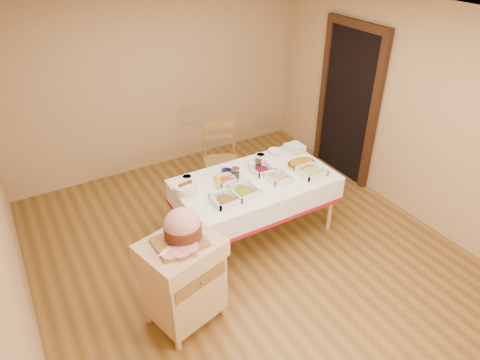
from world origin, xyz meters
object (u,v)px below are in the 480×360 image
(dining_chair, at_px, (221,160))
(brass_platter, at_px, (301,163))
(preserve_jar_left, at_px, (235,174))
(bread_basket, at_px, (186,188))
(dining_table, at_px, (255,191))
(plate_stack, at_px, (294,148))
(preserve_jar_right, at_px, (258,165))
(mustard_bottle, at_px, (218,181))
(ham_on_board, at_px, (182,227))
(butcher_cart, at_px, (183,278))

(dining_chair, xyz_separation_m, brass_platter, (0.58, -0.97, 0.26))
(preserve_jar_left, distance_m, bread_basket, 0.62)
(dining_table, height_order, plate_stack, plate_stack)
(dining_table, relative_size, brass_platter, 5.04)
(preserve_jar_right, distance_m, bread_basket, 0.95)
(dining_table, height_order, dining_chair, dining_chair)
(preserve_jar_left, distance_m, mustard_bottle, 0.28)
(ham_on_board, xyz_separation_m, preserve_jar_right, (1.38, 0.95, -0.26))
(plate_stack, bearing_deg, dining_chair, 137.88)
(ham_on_board, relative_size, preserve_jar_right, 4.12)
(dining_chair, distance_m, bread_basket, 1.22)
(preserve_jar_left, bearing_deg, butcher_cart, -139.23)
(dining_table, relative_size, bread_basket, 6.80)
(butcher_cart, bearing_deg, dining_table, 32.17)
(bread_basket, bearing_deg, preserve_jar_left, -1.47)
(preserve_jar_left, bearing_deg, ham_on_board, -139.11)
(butcher_cart, bearing_deg, bread_basket, 63.58)
(plate_stack, xyz_separation_m, brass_platter, (-0.13, -0.32, -0.02))
(butcher_cart, bearing_deg, ham_on_board, 38.04)
(dining_chair, bearing_deg, preserve_jar_right, -83.53)
(ham_on_board, height_order, preserve_jar_right, ham_on_board)
(mustard_bottle, distance_m, brass_platter, 1.11)
(ham_on_board, distance_m, mustard_bottle, 1.15)
(preserve_jar_right, bearing_deg, brass_platter, -21.83)
(preserve_jar_left, xyz_separation_m, plate_stack, (0.97, 0.17, -0.01))
(dining_table, xyz_separation_m, butcher_cart, (-1.27, -0.80, -0.06))
(preserve_jar_left, height_order, plate_stack, preserve_jar_left)
(butcher_cart, xyz_separation_m, ham_on_board, (0.05, 0.04, 0.54))
(ham_on_board, height_order, plate_stack, ham_on_board)
(butcher_cart, distance_m, ham_on_board, 0.54)
(preserve_jar_right, height_order, brass_platter, preserve_jar_right)
(ham_on_board, relative_size, mustard_bottle, 2.48)
(preserve_jar_left, bearing_deg, plate_stack, 10.22)
(bread_basket, bearing_deg, mustard_bottle, -15.72)
(butcher_cart, distance_m, dining_chair, 2.21)
(dining_chair, relative_size, plate_stack, 4.78)
(preserve_jar_left, xyz_separation_m, mustard_bottle, (-0.27, -0.08, 0.03))
(dining_table, height_order, bread_basket, bread_basket)
(butcher_cart, distance_m, brass_platter, 2.09)
(dining_chair, distance_m, preserve_jar_left, 0.91)
(dining_chair, bearing_deg, preserve_jar_left, -106.88)
(dining_chair, height_order, ham_on_board, ham_on_board)
(preserve_jar_left, bearing_deg, dining_chair, 73.12)
(preserve_jar_right, xyz_separation_m, bread_basket, (-0.95, -0.03, 0.00))
(dining_table, distance_m, bread_basket, 0.84)
(dining_table, height_order, brass_platter, brass_platter)
(plate_stack, bearing_deg, bread_basket, -174.27)
(preserve_jar_right, distance_m, mustard_bottle, 0.62)
(preserve_jar_right, distance_m, plate_stack, 0.64)
(butcher_cart, bearing_deg, preserve_jar_right, 34.75)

